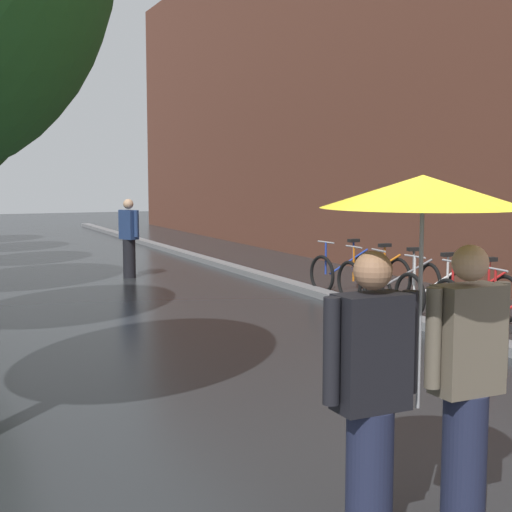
% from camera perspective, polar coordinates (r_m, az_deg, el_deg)
% --- Properties ---
extents(kerb_strip, '(0.30, 36.00, 0.12)m').
position_cam_1_polar(kerb_strip, '(14.87, 0.71, -1.66)').
color(kerb_strip, slate).
rests_on(kerb_strip, ground).
extents(parked_bicycle_2, '(1.09, 0.72, 0.96)m').
position_cam_1_polar(parked_bicycle_2, '(10.78, 16.84, -3.24)').
color(parked_bicycle_2, black).
rests_on(parked_bicycle_2, ground).
extents(parked_bicycle_3, '(1.11, 0.74, 0.96)m').
position_cam_1_polar(parked_bicycle_3, '(11.31, 13.92, -2.72)').
color(parked_bicycle_3, black).
rests_on(parked_bicycle_3, ground).
extents(parked_bicycle_4, '(1.16, 0.83, 0.96)m').
position_cam_1_polar(parked_bicycle_4, '(12.04, 11.32, -2.13)').
color(parked_bicycle_4, black).
rests_on(parked_bicycle_4, ground).
extents(parked_bicycle_5, '(1.10, 0.73, 0.96)m').
position_cam_1_polar(parked_bicycle_5, '(12.61, 9.23, -1.71)').
color(parked_bicycle_5, black).
rests_on(parked_bicycle_5, ground).
extents(parked_bicycle_6, '(1.16, 0.83, 0.96)m').
position_cam_1_polar(parked_bicycle_6, '(13.45, 6.92, -1.19)').
color(parked_bicycle_6, black).
rests_on(parked_bicycle_6, ground).
extents(couple_under_umbrella, '(1.25, 1.13, 2.11)m').
position_cam_1_polar(couple_under_umbrella, '(4.15, 12.78, -3.52)').
color(couple_under_umbrella, '#1E233D').
rests_on(couple_under_umbrella, ground).
extents(pedestrian_walking_midground, '(0.36, 0.55, 1.64)m').
position_cam_1_polar(pedestrian_walking_midground, '(15.36, -9.89, 1.41)').
color(pedestrian_walking_midground, black).
rests_on(pedestrian_walking_midground, ground).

